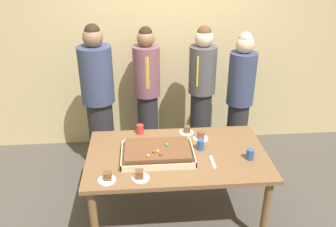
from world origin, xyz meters
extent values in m
plane|color=#4C4742|center=(0.00, 0.00, 0.00)|extent=(12.00, 12.00, 0.00)
cube|color=#CCB784|center=(0.00, 1.60, 1.50)|extent=(8.00, 0.12, 3.00)
cube|color=brown|center=(0.00, 0.00, 0.72)|extent=(1.68, 0.98, 0.04)
cylinder|color=brown|center=(-0.76, -0.41, 0.35)|extent=(0.07, 0.07, 0.70)
cylinder|color=brown|center=(0.76, -0.41, 0.35)|extent=(0.07, 0.07, 0.70)
cylinder|color=brown|center=(-0.76, 0.41, 0.35)|extent=(0.07, 0.07, 0.70)
cylinder|color=brown|center=(0.76, 0.41, 0.35)|extent=(0.07, 0.07, 0.70)
cube|color=beige|center=(-0.18, -0.03, 0.74)|extent=(0.66, 0.46, 0.01)
cube|color=beige|center=(-0.18, -0.26, 0.78)|extent=(0.66, 0.01, 0.05)
cube|color=beige|center=(-0.18, 0.19, 0.78)|extent=(0.66, 0.01, 0.05)
cube|color=beige|center=(-0.51, -0.03, 0.78)|extent=(0.01, 0.46, 0.05)
cube|color=beige|center=(0.14, -0.03, 0.78)|extent=(0.01, 0.46, 0.05)
cube|color=brown|center=(-0.18, -0.03, 0.79)|extent=(0.59, 0.39, 0.08)
sphere|color=red|center=(-0.16, -0.15, 0.84)|extent=(0.03, 0.03, 0.03)
sphere|color=green|center=(-0.10, 0.00, 0.84)|extent=(0.03, 0.03, 0.03)
sphere|color=yellow|center=(-0.19, -0.10, 0.84)|extent=(0.03, 0.03, 0.03)
sphere|color=yellow|center=(-0.27, -0.17, 0.84)|extent=(0.03, 0.03, 0.03)
sphere|color=red|center=(-0.22, -0.12, 0.84)|extent=(0.03, 0.03, 0.03)
cylinder|color=white|center=(-0.35, -0.36, 0.74)|extent=(0.15, 0.15, 0.01)
cube|color=brown|center=(-0.35, -0.35, 0.78)|extent=(0.07, 0.07, 0.07)
cylinder|color=white|center=(0.14, 0.39, 0.74)|extent=(0.15, 0.15, 0.01)
cube|color=brown|center=(0.14, 0.39, 0.78)|extent=(0.06, 0.07, 0.07)
cylinder|color=white|center=(0.27, 0.25, 0.74)|extent=(0.15, 0.15, 0.01)
cube|color=brown|center=(0.27, 0.25, 0.78)|extent=(0.06, 0.06, 0.07)
cylinder|color=white|center=(-0.63, -0.36, 0.74)|extent=(0.15, 0.15, 0.01)
cube|color=brown|center=(-0.62, -0.36, 0.78)|extent=(0.06, 0.06, 0.07)
cylinder|color=#2D5199|center=(0.23, 0.06, 0.79)|extent=(0.07, 0.07, 0.10)
cylinder|color=red|center=(-0.34, 0.41, 0.79)|extent=(0.07, 0.07, 0.10)
cylinder|color=#2D5199|center=(0.65, -0.14, 0.79)|extent=(0.07, 0.07, 0.10)
cube|color=silver|center=(0.30, -0.17, 0.74)|extent=(0.03, 0.20, 0.01)
cylinder|color=#28282D|center=(-0.25, 1.23, 0.41)|extent=(0.26, 0.26, 0.83)
cylinder|color=#7A4C5B|center=(-0.25, 1.23, 1.13)|extent=(0.32, 0.32, 0.61)
cube|color=gold|center=(-0.24, 1.07, 1.16)|extent=(0.04, 0.02, 0.39)
sphere|color=#8C664C|center=(-0.25, 1.23, 1.53)|extent=(0.21, 0.21, 0.21)
sphere|color=black|center=(-0.25, 1.23, 1.59)|extent=(0.16, 0.16, 0.16)
cylinder|color=#28282D|center=(0.40, 1.04, 0.46)|extent=(0.25, 0.25, 0.92)
cylinder|color=#4C4C51|center=(0.40, 1.04, 1.20)|extent=(0.32, 0.32, 0.55)
cube|color=gold|center=(0.33, 0.91, 1.22)|extent=(0.04, 0.02, 0.36)
sphere|color=beige|center=(0.40, 1.04, 1.57)|extent=(0.21, 0.21, 0.21)
sphere|color=brown|center=(0.40, 1.04, 1.62)|extent=(0.16, 0.16, 0.16)
cylinder|color=#28282D|center=(-0.80, 0.93, 0.45)|extent=(0.30, 0.30, 0.89)
cylinder|color=#384266|center=(-0.80, 0.93, 1.21)|extent=(0.37, 0.37, 0.64)
sphere|color=#8C664C|center=(-0.80, 0.93, 1.63)|extent=(0.22, 0.22, 0.22)
sphere|color=black|center=(-0.80, 0.93, 1.69)|extent=(0.17, 0.17, 0.17)
cylinder|color=#28282D|center=(0.84, 0.94, 0.40)|extent=(0.25, 0.25, 0.81)
cylinder|color=#384266|center=(0.84, 0.94, 1.11)|extent=(0.31, 0.31, 0.61)
sphere|color=beige|center=(0.84, 0.94, 1.51)|extent=(0.21, 0.21, 0.21)
sphere|color=#B2A899|center=(0.84, 0.94, 1.57)|extent=(0.16, 0.16, 0.16)
camera|label=1|loc=(-0.31, -2.75, 2.52)|focal=37.24mm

